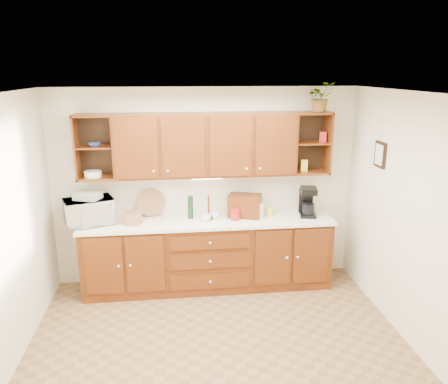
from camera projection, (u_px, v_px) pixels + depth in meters
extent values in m
plane|color=olive|center=(220.00, 352.00, 4.49)|extent=(4.00, 4.00, 0.00)
plane|color=white|center=(219.00, 94.00, 3.79)|extent=(4.00, 4.00, 0.00)
plane|color=#ECE4C6|center=(206.00, 187.00, 5.82)|extent=(4.00, 0.00, 4.00)
plane|color=#ECE4C6|center=(418.00, 225.00, 4.37)|extent=(0.00, 3.50, 3.50)
cube|color=#3C1806|center=(208.00, 255.00, 5.76)|extent=(3.20, 0.60, 0.90)
cube|color=white|center=(208.00, 221.00, 5.62)|extent=(3.24, 0.64, 0.04)
cube|color=#3C1806|center=(206.00, 145.00, 5.50)|extent=(2.30, 0.33, 0.80)
cube|color=black|center=(96.00, 145.00, 5.49)|extent=(0.45, 0.02, 0.80)
cube|color=black|center=(308.00, 141.00, 5.80)|extent=(0.45, 0.02, 0.80)
cube|color=#3C1806|center=(94.00, 147.00, 5.34)|extent=(0.43, 0.30, 0.02)
cube|color=#3C1806|center=(312.00, 143.00, 5.65)|extent=(0.43, 0.30, 0.02)
cube|color=#3C1806|center=(313.00, 113.00, 5.55)|extent=(0.45, 0.33, 0.03)
cube|color=white|center=(207.00, 178.00, 5.56)|extent=(0.40, 0.05, 0.02)
cube|color=black|center=(380.00, 155.00, 5.08)|extent=(0.03, 0.24, 0.30)
cylinder|color=#9F6D42|center=(132.00, 218.00, 5.47)|extent=(0.28, 0.28, 0.14)
imported|color=silver|center=(89.00, 211.00, 5.43)|extent=(0.68, 0.57, 0.32)
cube|color=#D2B662|center=(88.00, 196.00, 5.38)|extent=(0.36, 0.31, 0.09)
cylinder|color=black|center=(191.00, 207.00, 5.63)|extent=(0.09, 0.09, 0.30)
cylinder|color=#9F6D42|center=(151.00, 215.00, 5.77)|extent=(0.38, 0.15, 0.36)
cube|color=#3C1806|center=(245.00, 206.00, 5.71)|extent=(0.48, 0.38, 0.29)
cylinder|color=#3C1806|center=(209.00, 207.00, 5.61)|extent=(0.03, 0.03, 0.32)
cylinder|color=#3C1806|center=(209.00, 218.00, 5.65)|extent=(0.13, 0.13, 0.02)
imported|color=white|center=(215.00, 215.00, 5.65)|extent=(0.13, 0.13, 0.09)
imported|color=white|center=(205.00, 214.00, 5.70)|extent=(0.13, 0.13, 0.09)
imported|color=white|center=(206.00, 217.00, 5.56)|extent=(0.13, 0.13, 0.09)
cylinder|color=#A61B18|center=(235.00, 215.00, 5.59)|extent=(0.13, 0.13, 0.14)
cylinder|color=white|center=(261.00, 211.00, 5.65)|extent=(0.09, 0.09, 0.20)
cylinder|color=yellow|center=(270.00, 212.00, 5.75)|extent=(0.10, 0.10, 0.11)
cube|color=black|center=(307.00, 214.00, 5.77)|extent=(0.25, 0.30, 0.04)
cube|color=black|center=(306.00, 200.00, 5.82)|extent=(0.19, 0.10, 0.33)
cube|color=black|center=(309.00, 190.00, 5.68)|extent=(0.25, 0.30, 0.07)
cylinder|color=black|center=(308.00, 209.00, 5.72)|extent=(0.18, 0.18, 0.14)
imported|color=#293D99|center=(95.00, 145.00, 5.32)|extent=(0.18, 0.18, 0.04)
cylinder|color=white|center=(93.00, 174.00, 5.42)|extent=(0.27, 0.27, 0.07)
cube|color=yellow|center=(304.00, 166.00, 5.70)|extent=(0.09, 0.08, 0.15)
cube|color=#A61B18|center=(323.00, 137.00, 5.64)|extent=(0.11, 0.11, 0.13)
imported|color=#999999|center=(320.00, 97.00, 5.45)|extent=(0.37, 0.33, 0.37)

